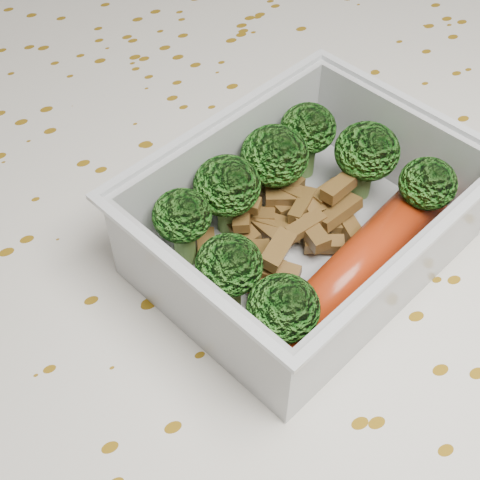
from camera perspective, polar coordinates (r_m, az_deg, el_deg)
name	(u,v)px	position (r m, az deg, el deg)	size (l,w,h in m)	color
dining_table	(233,343)	(0.48, -0.62, -8.80)	(1.40, 0.90, 0.75)	brown
tablecloth	(232,303)	(0.44, -0.67, -5.36)	(1.46, 0.96, 0.19)	silver
lunch_container	(305,229)	(0.40, 5.53, 0.96)	(0.23, 0.20, 0.07)	silver
broccoli_florets	(289,194)	(0.40, 4.19, 3.96)	(0.18, 0.15, 0.06)	#608C3F
meat_pile	(281,228)	(0.41, 3.50, 1.01)	(0.11, 0.10, 0.03)	brown
sausage	(361,264)	(0.39, 10.27, -2.03)	(0.16, 0.08, 0.03)	#AA2C0E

